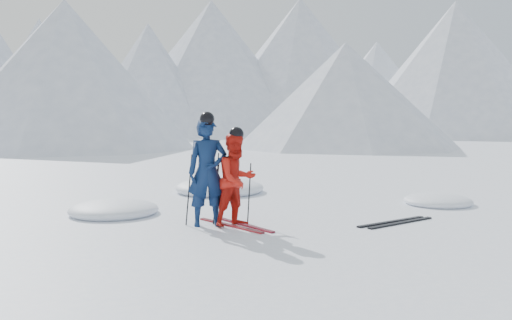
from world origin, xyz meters
name	(u,v)px	position (x,y,z in m)	size (l,w,h in m)	color
ground	(358,213)	(0.00, 0.00, 0.00)	(160.00, 160.00, 0.00)	white
mountain_range	(183,59)	(5.71, 35.31, 6.72)	(106.15, 62.94, 15.53)	#B2BCD1
skier_blue	(207,172)	(-3.14, -0.01, 0.96)	(0.70, 0.46, 1.91)	#0B1E45
skier_red	(237,180)	(-2.67, -0.22, 0.82)	(0.80, 0.62, 1.65)	red
pole_blue_left	(189,190)	(-3.44, 0.14, 0.64)	(0.02, 0.02, 1.28)	black
pole_blue_right	(217,188)	(-2.89, 0.24, 0.64)	(0.02, 0.02, 1.28)	black
pole_red_left	(216,194)	(-2.97, 0.03, 0.55)	(0.02, 0.02, 1.10)	black
pole_red_right	(249,193)	(-2.37, -0.07, 0.55)	(0.02, 0.02, 1.10)	black
ski_worn_left	(230,225)	(-2.79, -0.22, 0.01)	(0.09, 1.70, 0.03)	black
ski_worn_right	(243,224)	(-2.55, -0.22, 0.01)	(0.09, 1.70, 0.03)	black
ski_loose_a	(391,222)	(0.06, -1.03, 0.01)	(0.09, 1.70, 0.03)	black
ski_loose_b	(401,223)	(0.16, -1.18, 0.01)	(0.09, 1.70, 0.03)	black
snow_lumps	(228,199)	(-1.77, 2.79, 0.00)	(8.43, 5.53, 0.50)	white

